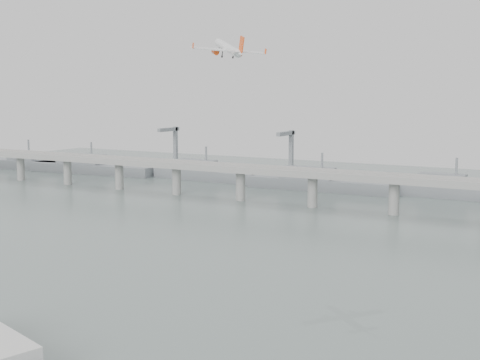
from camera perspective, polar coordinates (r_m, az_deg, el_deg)
The scene contains 4 objects.
ground at distance 208.96m, azimuth -7.49°, elevation -11.65°, with size 900.00×900.00×0.00m, color slate.
bridge at distance 380.70m, azimuth 10.50°, elevation -0.14°, with size 800.00×22.00×23.90m.
distant_fleet at distance 507.56m, azimuth -3.83°, elevation 0.64°, with size 453.00×60.90×40.00m.
airliner at distance 253.72m, azimuth -1.03°, elevation 11.61°, with size 27.36×25.90×10.47m.
Camera 1 is at (118.10, -157.83, 69.33)m, focal length 48.00 mm.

